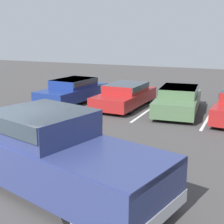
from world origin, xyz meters
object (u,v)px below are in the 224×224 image
object	(u,v)px
parked_sedan_a	(73,90)
parked_sedan_b	(125,94)
wheel_stop_curb	(129,94)
pickup_truck	(52,152)
parked_sedan_c	(178,99)

from	to	relation	value
parked_sedan_a	parked_sedan_b	bearing A→B (deg)	97.55
parked_sedan_b	wheel_stop_curb	xyz separation A→B (m)	(-0.92, 2.81, -0.56)
pickup_truck	parked_sedan_b	xyz separation A→B (m)	(-1.73, 8.83, -0.30)
pickup_truck	wheel_stop_curb	bearing A→B (deg)	117.03
pickup_truck	parked_sedan_b	size ratio (longest dim) A/B	1.35
pickup_truck	parked_sedan_c	size ratio (longest dim) A/B	1.34
pickup_truck	parked_sedan_a	bearing A→B (deg)	132.62
parked_sedan_b	pickup_truck	bearing A→B (deg)	12.62
pickup_truck	parked_sedan_c	world-z (taller)	pickup_truck
parked_sedan_b	wheel_stop_curb	size ratio (longest dim) A/B	2.56
parked_sedan_b	wheel_stop_curb	distance (m)	3.01
parked_sedan_b	parked_sedan_c	xyz separation A→B (m)	(2.72, -0.14, 0.02)
pickup_truck	wheel_stop_curb	size ratio (longest dim) A/B	3.47
parked_sedan_a	wheel_stop_curb	bearing A→B (deg)	149.99
wheel_stop_curb	pickup_truck	bearing A→B (deg)	-77.15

